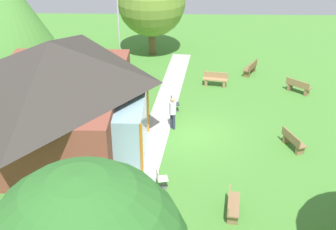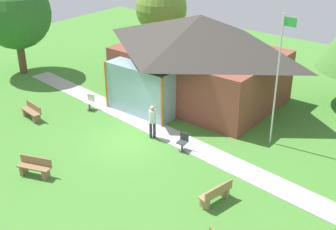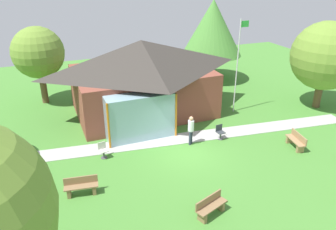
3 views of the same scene
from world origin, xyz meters
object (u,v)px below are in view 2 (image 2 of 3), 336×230
at_px(tree_west_hedge, 15,14).
at_px(pavilion, 198,57).
at_px(bench_mid_right, 216,194).
at_px(visitor_on_path, 152,119).
at_px(flagpole, 278,76).
at_px(patio_chair_west, 90,102).
at_px(bench_mid_left, 32,112).
at_px(tree_behind_pavilion_left, 161,9).
at_px(bench_front_center, 35,167).
at_px(patio_chair_lawn_spare, 183,142).

bearing_deg(tree_west_hedge, pavilion, 17.38).
bearing_deg(bench_mid_right, visitor_on_path, 74.97).
bearing_deg(visitor_on_path, flagpole, -10.03).
relative_size(pavilion, visitor_on_path, 5.70).
bearing_deg(flagpole, patio_chair_west, -164.32).
distance_m(pavilion, bench_mid_left, 9.71).
xyz_separation_m(pavilion, flagpole, (5.98, -2.23, 0.88)).
relative_size(tree_west_hedge, tree_behind_pavilion_left, 1.14).
bearing_deg(bench_front_center, tree_behind_pavilion_left, -90.16).
xyz_separation_m(pavilion, patio_chair_lawn_spare, (3.02, -5.45, -2.18)).
bearing_deg(visitor_on_path, patio_chair_lawn_spare, -44.51).
relative_size(flagpole, bench_front_center, 4.07).
bearing_deg(patio_chair_west, visitor_on_path, 163.77).
height_order(flagpole, bench_mid_left, flagpole).
bearing_deg(patio_chair_west, bench_mid_right, 152.49).
relative_size(visitor_on_path, tree_behind_pavilion_left, 0.31).
bearing_deg(patio_chair_lawn_spare, bench_front_center, 51.16).
xyz_separation_m(flagpole, patio_chair_west, (-9.82, -2.76, -3.06)).
bearing_deg(tree_west_hedge, bench_front_center, -33.43).
xyz_separation_m(bench_mid_right, bench_mid_left, (-11.87, 0.19, 0.00)).
height_order(bench_front_center, visitor_on_path, visitor_on_path).
bearing_deg(bench_mid_right, tree_west_hedge, 87.45).
distance_m(patio_chair_west, tree_behind_pavilion_left, 10.25).
bearing_deg(tree_behind_pavilion_left, bench_front_center, -70.21).
relative_size(patio_chair_west, visitor_on_path, 0.49).
height_order(visitor_on_path, tree_west_hedge, tree_west_hedge).
bearing_deg(bench_front_center, visitor_on_path, -127.25).
height_order(bench_mid_left, tree_west_hedge, tree_west_hedge).
xyz_separation_m(bench_front_center, patio_chair_lawn_spare, (3.68, 5.67, 0.01)).
height_order(bench_front_center, patio_chair_lawn_spare, patio_chair_lawn_spare).
relative_size(patio_chair_lawn_spare, patio_chair_west, 1.00).
bearing_deg(visitor_on_path, tree_behind_pavilion_left, 83.74).
height_order(bench_front_center, bench_mid_left, same).
relative_size(bench_front_center, patio_chair_west, 1.81).
height_order(patio_chair_west, tree_behind_pavilion_left, tree_behind_pavilion_left).
relative_size(visitor_on_path, tree_west_hedge, 0.27).
height_order(bench_mid_left, patio_chair_lawn_spare, patio_chair_lawn_spare).
bearing_deg(tree_behind_pavilion_left, pavilion, -35.22).
xyz_separation_m(patio_chair_lawn_spare, visitor_on_path, (-1.90, 0.04, 0.61)).
height_order(bench_mid_right, bench_mid_left, same).
bearing_deg(bench_mid_left, flagpole, -145.74).
xyz_separation_m(bench_mid_left, tree_west_hedge, (-6.46, 4.05, 3.64)).
relative_size(pavilion, tree_west_hedge, 1.55).
relative_size(flagpole, patio_chair_lawn_spare, 7.39).
height_order(bench_front_center, tree_behind_pavilion_left, tree_behind_pavilion_left).
bearing_deg(bench_front_center, bench_mid_left, -55.20).
height_order(flagpole, tree_behind_pavilion_left, flagpole).
bearing_deg(visitor_on_path, tree_west_hedge, 129.44).
bearing_deg(tree_behind_pavilion_left, patio_chair_lawn_spare, -46.76).
distance_m(bench_mid_left, tree_west_hedge, 8.45).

